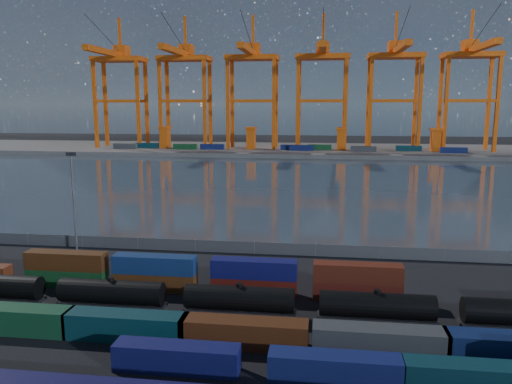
# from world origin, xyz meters

# --- Properties ---
(ground) EXTENTS (700.00, 700.00, 0.00)m
(ground) POSITION_xyz_m (0.00, 0.00, 0.00)
(ground) COLOR black
(ground) RESTS_ON ground
(harbor_water) EXTENTS (700.00, 700.00, 0.00)m
(harbor_water) POSITION_xyz_m (0.00, 105.00, 0.01)
(harbor_water) COLOR #34404B
(harbor_water) RESTS_ON ground
(far_quay) EXTENTS (700.00, 70.00, 2.00)m
(far_quay) POSITION_xyz_m (0.00, 210.00, 1.00)
(far_quay) COLOR #514F4C
(far_quay) RESTS_ON ground
(distant_mountains) EXTENTS (2470.00, 1100.00, 520.00)m
(distant_mountains) POSITION_xyz_m (63.02, 1600.00, 220.29)
(distant_mountains) COLOR #1E2630
(distant_mountains) RESTS_ON ground
(container_row_south) EXTENTS (139.91, 2.38, 5.08)m
(container_row_south) POSITION_xyz_m (9.75, -9.20, 1.90)
(container_row_south) COLOR #3D3F42
(container_row_south) RESTS_ON ground
(container_row_mid) EXTENTS (142.91, 2.65, 5.65)m
(container_row_mid) POSITION_xyz_m (-11.55, -3.76, 1.65)
(container_row_mid) COLOR #3E4043
(container_row_mid) RESTS_ON ground
(container_row_north) EXTENTS (140.00, 2.24, 4.77)m
(container_row_north) POSITION_xyz_m (-1.41, 10.05, 1.87)
(container_row_north) COLOR #111657
(container_row_north) RESTS_ON ground
(tanker_string) EXTENTS (121.67, 2.83, 4.05)m
(tanker_string) POSITION_xyz_m (-6.14, 3.27, 2.03)
(tanker_string) COLOR black
(tanker_string) RESTS_ON ground
(waterfront_fence) EXTENTS (160.12, 0.12, 2.20)m
(waterfront_fence) POSITION_xyz_m (-0.00, 28.00, 1.00)
(waterfront_fence) COLOR #595B5E
(waterfront_fence) RESTS_ON ground
(yard_light_mast) EXTENTS (1.60, 0.40, 16.60)m
(yard_light_mast) POSITION_xyz_m (-30.00, 26.00, 9.30)
(yard_light_mast) COLOR slate
(yard_light_mast) RESTS_ON ground
(gantry_cranes) EXTENTS (201.32, 50.54, 68.44)m
(gantry_cranes) POSITION_xyz_m (-7.50, 203.18, 41.95)
(gantry_cranes) COLOR orange
(gantry_cranes) RESTS_ON ground
(quay_containers) EXTENTS (172.58, 10.99, 2.60)m
(quay_containers) POSITION_xyz_m (-11.00, 195.46, 3.30)
(quay_containers) COLOR navy
(quay_containers) RESTS_ON far_quay
(straddle_carriers) EXTENTS (140.00, 7.00, 11.10)m
(straddle_carriers) POSITION_xyz_m (-2.50, 200.00, 7.82)
(straddle_carriers) COLOR orange
(straddle_carriers) RESTS_ON far_quay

